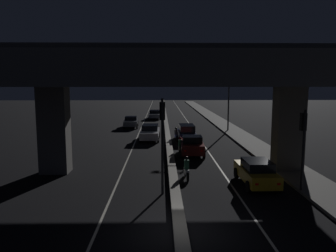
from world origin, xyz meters
TOP-DOWN VIEW (x-y plane):
  - ground_plane at (0.00, 0.00)m, footprint 200.00×200.00m
  - lane_line_left_inner at (-3.39, 35.00)m, footprint 0.12×126.00m
  - lane_line_right_inner at (3.39, 35.00)m, footprint 0.12×126.00m
  - median_divider at (0.00, 35.00)m, footprint 0.55×126.00m
  - sidewalk_right at (8.14, 28.00)m, footprint 2.67×126.00m
  - elevated_overpass at (0.00, 8.75)m, footprint 22.09×11.73m
  - traffic_light_left_of_median at (-0.68, 4.34)m, footprint 0.30×0.49m
  - traffic_light_right_of_median at (6.91, 4.35)m, footprint 0.30×0.49m
  - street_lamp at (7.25, 27.16)m, footprint 2.25×0.32m
  - car_taxi_yellow_lead at (4.82, 5.64)m, footprint 1.85×4.26m
  - car_dark_red_second at (1.84, 13.89)m, footprint 2.10×4.03m
  - car_dark_blue_third at (1.95, 21.10)m, footprint 1.92×4.78m
  - car_white_lead_oncoming at (-1.90, 21.30)m, footprint 2.11×4.82m
  - car_grey_second_oncoming at (-4.79, 30.97)m, footprint 2.03×4.28m
  - car_silver_third_oncoming at (-1.77, 41.73)m, footprint 2.07×4.69m
  - motorcycle_white_filtering_near at (0.84, 6.99)m, footprint 0.34×1.70m
  - motorcycle_black_filtering_mid at (0.87, 14.47)m, footprint 0.34×1.76m
  - motorcycle_blue_filtering_far at (0.79, 20.41)m, footprint 0.34×1.97m
  - pedestrian_on_sidewalk at (7.36, 9.18)m, footprint 0.34×0.34m

SIDE VIEW (x-z plane):
  - ground_plane at x=0.00m, z-range 0.00..0.00m
  - lane_line_left_inner at x=-3.39m, z-range 0.00..0.00m
  - lane_line_right_inner at x=3.39m, z-range 0.00..0.00m
  - sidewalk_right at x=8.14m, z-range 0.00..0.17m
  - median_divider at x=0.00m, z-range 0.00..0.29m
  - motorcycle_blue_filtering_far at x=0.79m, z-range -0.11..1.32m
  - motorcycle_black_filtering_mid at x=0.87m, z-range -0.10..1.33m
  - motorcycle_white_filtering_near at x=0.84m, z-range -0.10..1.35m
  - car_silver_third_oncoming at x=-1.77m, z-range 0.01..1.45m
  - car_grey_second_oncoming at x=-4.79m, z-range 0.02..1.51m
  - car_taxi_yellow_lead at x=4.82m, z-range 0.03..1.57m
  - car_white_lead_oncoming at x=-1.90m, z-range 0.01..1.60m
  - car_dark_red_second at x=1.84m, z-range 0.00..1.61m
  - car_dark_blue_third at x=1.95m, z-range 0.02..1.63m
  - pedestrian_on_sidewalk at x=7.36m, z-range 0.18..2.00m
  - traffic_light_right_of_median at x=6.91m, z-range 0.84..5.42m
  - traffic_light_left_of_median at x=-0.68m, z-range 0.94..6.11m
  - street_lamp at x=7.25m, z-range 0.73..8.63m
  - elevated_overpass at x=0.00m, z-range 2.25..10.78m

